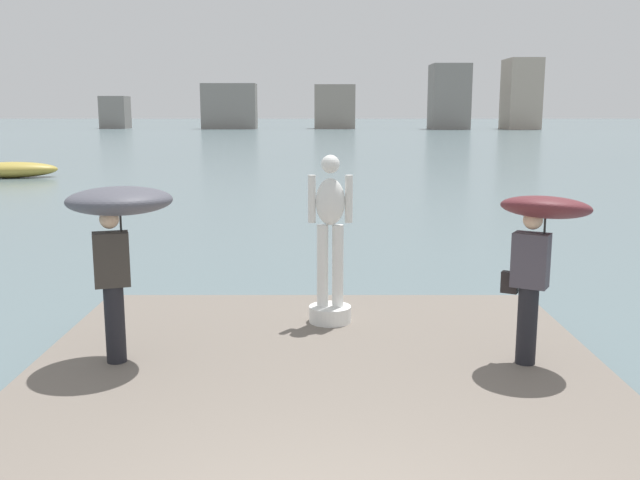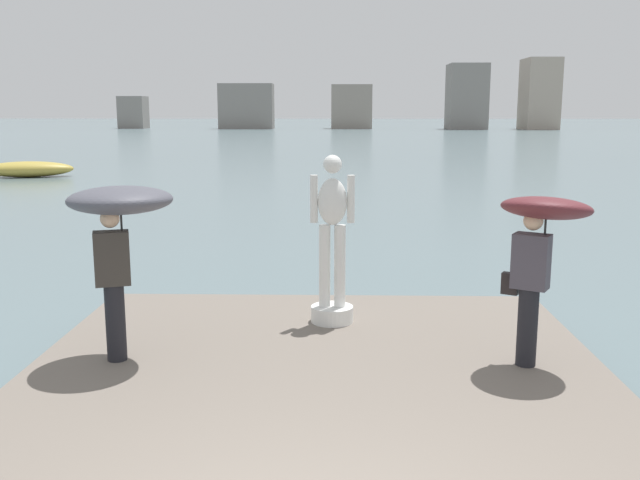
{
  "view_description": "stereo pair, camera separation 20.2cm",
  "coord_description": "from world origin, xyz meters",
  "views": [
    {
      "loc": [
        0.02,
        -3.69,
        3.2
      ],
      "look_at": [
        0.0,
        5.13,
        1.55
      ],
      "focal_mm": 39.34,
      "sensor_mm": 36.0,
      "label": 1
    },
    {
      "loc": [
        0.22,
        -3.69,
        3.2
      ],
      "look_at": [
        0.0,
        5.13,
        1.55
      ],
      "focal_mm": 39.34,
      "sensor_mm": 36.0,
      "label": 2
    }
  ],
  "objects": [
    {
      "name": "pier",
      "position": [
        0.0,
        1.85,
        0.2
      ],
      "size": [
        6.41,
        9.69,
        0.4
      ],
      "primitive_type": "cube",
      "color": "#70665B",
      "rests_on": "ground"
    },
    {
      "name": "boat_near",
      "position": [
        -14.62,
        29.46,
        0.37
      ],
      "size": [
        4.43,
        2.33,
        0.75
      ],
      "color": "#B2993D",
      "rests_on": "ground"
    },
    {
      "name": "onlooker_right",
      "position": [
        2.4,
        3.76,
        1.88
      ],
      "size": [
        1.32,
        1.33,
        1.96
      ],
      "color": "black",
      "rests_on": "pier"
    },
    {
      "name": "distant_skyline",
      "position": [
        9.91,
        112.82,
        4.5
      ],
      "size": [
        71.5,
        10.09,
        11.13
      ],
      "color": "gray",
      "rests_on": "ground"
    },
    {
      "name": "onlooker_left",
      "position": [
        -2.19,
        3.88,
        2.03
      ],
      "size": [
        1.44,
        1.45,
        1.99
      ],
      "color": "black",
      "rests_on": "pier"
    },
    {
      "name": "statue_white_figure",
      "position": [
        0.16,
        5.33,
        1.34
      ],
      "size": [
        0.58,
        0.56,
        2.23
      ],
      "color": "white",
      "rests_on": "pier"
    },
    {
      "name": "ground_plane",
      "position": [
        0.0,
        40.0,
        0.0
      ],
      "size": [
        400.0,
        400.0,
        0.0
      ],
      "primitive_type": "plane",
      "color": "slate"
    }
  ]
}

